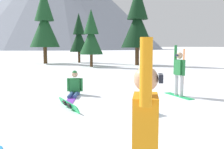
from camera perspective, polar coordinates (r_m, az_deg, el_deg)
snowboarder_foreground at (r=2.66m, az=7.33°, el=-15.38°), size 1.14×1.44×2.00m
snowboarder_midground at (r=10.11m, az=14.69°, el=0.44°), size 0.43×1.52×1.96m
snowboarder_background at (r=10.13m, az=-8.37°, el=-2.75°), size 1.17×1.73×0.97m
loose_snowboard_near_left at (r=8.08m, az=-9.71°, el=-6.61°), size 0.18×1.71×0.24m
backpack_teal at (r=7.43m, az=8.35°, el=-7.71°), size 0.34×0.53×0.29m
trail_marker_pole at (r=13.40m, az=15.62°, el=1.70°), size 0.06×0.06×1.78m
pine_tree_slender at (r=23.79m, az=-4.65°, el=8.63°), size 2.15×2.15×5.28m
pine_tree_leaning at (r=26.16m, az=5.67°, el=11.68°), size 3.24×3.24×8.01m
pine_tree_tall at (r=30.11m, az=-7.36°, el=8.55°), size 2.14×2.14×5.70m
pine_tree_broad at (r=29.26m, az=-14.79°, el=11.09°), size 3.21×3.21×8.15m
peak_north_spur at (r=278.07m, az=-2.11°, el=11.48°), size 109.61×109.61×51.36m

